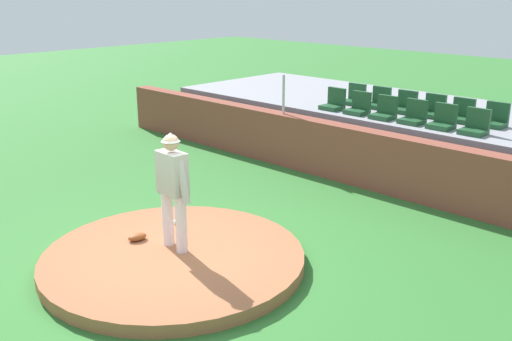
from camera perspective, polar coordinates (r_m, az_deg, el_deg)
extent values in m
plane|color=#32742F|center=(9.02, -8.04, -9.09)|extent=(60.00, 60.00, 0.00)
cylinder|color=#A3623F|center=(8.98, -8.06, -8.54)|extent=(3.95, 3.95, 0.19)
cylinder|color=white|center=(9.07, -8.64, -4.57)|extent=(0.17, 0.17, 0.89)
cylinder|color=white|center=(8.80, -7.33, -5.24)|extent=(0.17, 0.17, 0.89)
cube|color=#B7B2A8|center=(8.67, -8.20, -0.23)|extent=(0.52, 0.30, 0.64)
cylinder|color=#B7B2A8|center=(8.89, -9.15, -0.08)|extent=(0.27, 0.13, 0.72)
cylinder|color=#B7B2A8|center=(8.48, -7.19, -0.88)|extent=(0.29, 0.13, 0.72)
sphere|color=tan|center=(8.54, -8.34, 2.71)|extent=(0.25, 0.25, 0.25)
cone|color=#B7B2A8|center=(8.52, -8.36, 3.27)|extent=(0.30, 0.30, 0.13)
sphere|color=white|center=(9.96, -7.88, -5.01)|extent=(0.07, 0.07, 0.07)
ellipsoid|color=brown|center=(9.44, -11.54, -6.39)|extent=(0.25, 0.33, 0.11)
cube|color=brown|center=(12.35, 10.80, 1.17)|extent=(15.90, 0.40, 1.21)
cylinder|color=silver|center=(13.50, 2.71, 7.45)|extent=(0.06, 0.06, 0.90)
cube|color=gray|center=(14.62, 16.74, 3.33)|extent=(13.71, 4.26, 1.23)
cube|color=#20512D|center=(14.00, 7.42, 6.13)|extent=(0.48, 0.44, 0.10)
cube|color=#20512D|center=(14.10, 7.90, 7.22)|extent=(0.48, 0.08, 0.40)
cube|color=#20512D|center=(13.58, 9.81, 5.67)|extent=(0.48, 0.44, 0.10)
cube|color=#20512D|center=(13.68, 10.30, 6.80)|extent=(0.48, 0.08, 0.40)
cube|color=#20512D|center=(13.19, 12.26, 5.17)|extent=(0.48, 0.44, 0.10)
cube|color=#20512D|center=(13.29, 12.75, 6.33)|extent=(0.48, 0.08, 0.40)
cube|color=#20512D|center=(12.88, 14.98, 4.68)|extent=(0.48, 0.44, 0.10)
cube|color=#20512D|center=(12.98, 15.46, 5.87)|extent=(0.48, 0.08, 0.40)
cube|color=#20512D|center=(12.57, 17.61, 4.15)|extent=(0.48, 0.44, 0.10)
cube|color=#20512D|center=(12.67, 18.09, 5.37)|extent=(0.48, 0.08, 0.40)
cube|color=#20512D|center=(12.28, 20.46, 3.56)|extent=(0.48, 0.44, 0.10)
cube|color=#20512D|center=(12.39, 20.93, 4.81)|extent=(0.48, 0.08, 0.40)
cube|color=#20512D|center=(14.71, 9.43, 6.59)|extent=(0.48, 0.44, 0.10)
cube|color=#20512D|center=(14.81, 9.88, 7.62)|extent=(0.48, 0.08, 0.40)
cube|color=#20512D|center=(14.34, 11.76, 6.18)|extent=(0.48, 0.44, 0.10)
cube|color=#20512D|center=(14.45, 12.21, 7.24)|extent=(0.48, 0.08, 0.40)
cube|color=#20512D|center=(13.94, 14.17, 5.69)|extent=(0.48, 0.44, 0.10)
cube|color=#20512D|center=(14.05, 14.62, 6.79)|extent=(0.48, 0.08, 0.40)
cube|color=#20512D|center=(13.64, 16.74, 5.23)|extent=(0.48, 0.44, 0.10)
cube|color=#20512D|center=(13.75, 17.18, 6.35)|extent=(0.48, 0.08, 0.40)
cube|color=#20512D|center=(13.33, 19.25, 4.72)|extent=(0.48, 0.44, 0.10)
cube|color=#20512D|center=(13.44, 19.69, 5.87)|extent=(0.48, 0.08, 0.40)
cube|color=#20512D|center=(13.10, 22.15, 4.19)|extent=(0.48, 0.44, 0.10)
cube|color=#20512D|center=(13.21, 22.58, 5.36)|extent=(0.48, 0.08, 0.40)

